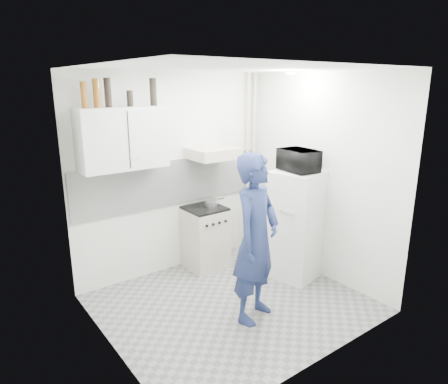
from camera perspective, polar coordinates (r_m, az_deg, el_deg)
floor at (r=4.78m, az=1.15°, el=-15.62°), size 2.80×2.80×0.00m
ceiling at (r=4.11m, az=1.35°, el=17.33°), size 2.80×2.80×0.00m
wall_back at (r=5.27m, az=-7.13°, el=2.51°), size 2.80×0.00×2.80m
wall_left at (r=3.61m, az=-16.63°, el=-3.98°), size 0.00×2.60×2.60m
wall_right at (r=5.21m, az=13.50°, el=2.06°), size 0.00×2.60×2.60m
person at (r=4.17m, az=4.58°, el=-6.67°), size 0.77×0.64×1.80m
stove at (r=5.49m, az=-2.71°, el=-6.60°), size 0.51×0.51×0.82m
fridge at (r=5.22m, az=10.21°, el=-4.60°), size 0.70×0.70×1.40m
stove_top at (r=5.34m, az=-2.76°, el=-2.34°), size 0.49×0.49×0.03m
saucepan at (r=5.36m, az=-1.87°, el=-1.54°), size 0.18×0.18×0.10m
microwave at (r=5.00m, az=10.66°, el=4.46°), size 0.52×0.38×0.27m
bottle_a at (r=4.53m, az=-19.40°, el=12.97°), size 0.06×0.06×0.27m
bottle_b at (r=4.57m, az=-17.73°, el=13.30°), size 0.08×0.08×0.30m
bottle_c at (r=4.61m, az=-16.27°, el=13.48°), size 0.08×0.08×0.31m
canister_a at (r=4.71m, az=-13.29°, el=12.88°), size 0.07×0.07×0.18m
bottle_e at (r=4.83m, az=-10.09°, el=13.89°), size 0.08×0.08×0.31m
upper_cabinet at (r=4.70m, az=-14.30°, el=7.43°), size 1.00×0.35×0.70m
range_hood at (r=5.25m, az=-1.57°, el=5.57°), size 0.60×0.50×0.14m
backsplash at (r=5.28m, az=-7.01°, el=1.43°), size 2.74×0.03×0.60m
pipe_a at (r=5.94m, az=4.23°, el=4.03°), size 0.05×0.05×2.60m
pipe_b at (r=5.87m, az=3.34°, el=3.90°), size 0.04×0.04×2.60m
ceiling_spot_fixture at (r=4.92m, az=9.45°, el=16.43°), size 0.10×0.10×0.02m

